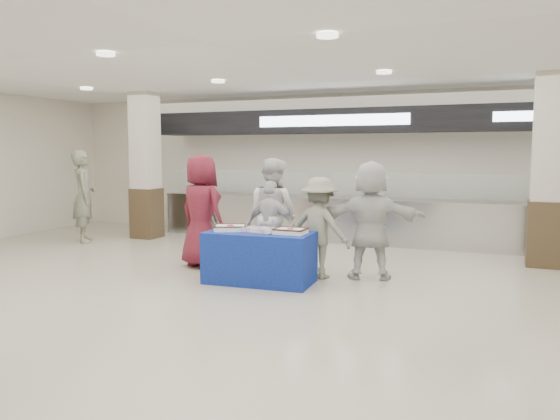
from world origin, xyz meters
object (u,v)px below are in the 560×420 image
at_px(display_table, 260,257).
at_px(chef_short, 271,227).
at_px(soldier_a, 204,219).
at_px(sheet_cake_left, 230,227).
at_px(sheet_cake_right, 291,231).
at_px(civilian_white, 370,220).
at_px(cupcake_tray, 261,230).
at_px(soldier_b, 319,228).
at_px(civilian_maroon, 202,211).
at_px(soldier_bg, 84,196).
at_px(chef_tall, 273,215).

distance_m(display_table, chef_short, 0.74).
relative_size(display_table, soldier_a, 1.01).
xyz_separation_m(sheet_cake_left, soldier_a, (-0.95, 0.87, -0.03)).
height_order(sheet_cake_right, civilian_white, civilian_white).
height_order(sheet_cake_left, civilian_white, civilian_white).
height_order(cupcake_tray, soldier_a, soldier_a).
distance_m(sheet_cake_left, soldier_b, 1.35).
bearing_deg(civilian_maroon, soldier_a, -53.54).
bearing_deg(display_table, civilian_maroon, 151.17).
distance_m(display_table, soldier_a, 1.69).
bearing_deg(sheet_cake_left, chef_short, 61.30).
height_order(display_table, soldier_b, soldier_b).
relative_size(civilian_maroon, soldier_bg, 0.96).
height_order(soldier_a, soldier_b, soldier_a).
relative_size(sheet_cake_left, sheet_cake_right, 1.30).
bearing_deg(sheet_cake_left, civilian_white, 25.24).
bearing_deg(soldier_b, sheet_cake_right, 81.30).
bearing_deg(display_table, sheet_cake_left, 179.95).
height_order(civilian_maroon, chef_short, civilian_maroon).
height_order(cupcake_tray, soldier_bg, soldier_bg).
height_order(display_table, sheet_cake_left, sheet_cake_left).
bearing_deg(sheet_cake_right, display_table, -178.12).
relative_size(chef_tall, soldier_bg, 0.93).
height_order(soldier_b, civilian_white, civilian_white).
relative_size(sheet_cake_right, civilian_maroon, 0.23).
bearing_deg(soldier_a, display_table, 155.26).
distance_m(sheet_cake_left, chef_short, 0.77).
bearing_deg(cupcake_tray, chef_tall, 101.47).
distance_m(display_table, cupcake_tray, 0.41).
relative_size(sheet_cake_left, soldier_b, 0.37).
bearing_deg(chef_short, chef_tall, -71.22).
xyz_separation_m(display_table, sheet_cake_left, (-0.46, -0.03, 0.42)).
bearing_deg(cupcake_tray, civilian_maroon, 154.06).
bearing_deg(chef_tall, cupcake_tray, 121.89).
height_order(sheet_cake_left, soldier_b, soldier_b).
relative_size(chef_tall, civilian_white, 1.02).
bearing_deg(sheet_cake_right, chef_tall, 126.88).
xyz_separation_m(chef_tall, soldier_b, (0.85, -0.21, -0.14)).
relative_size(sheet_cake_left, soldier_a, 0.37).
relative_size(civilian_maroon, chef_tall, 1.03).
height_order(soldier_a, chef_tall, chef_tall).
bearing_deg(sheet_cake_left, soldier_a, 137.63).
distance_m(cupcake_tray, civilian_maroon, 1.54).
bearing_deg(sheet_cake_right, civilian_white, 41.73).
distance_m(display_table, sheet_cake_right, 0.64).
xyz_separation_m(display_table, soldier_a, (-1.41, 0.84, 0.39)).
height_order(chef_tall, civilian_white, chef_tall).
bearing_deg(soldier_bg, chef_tall, -143.81).
height_order(sheet_cake_left, soldier_bg, soldier_bg).
bearing_deg(civilian_white, soldier_a, -14.53).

